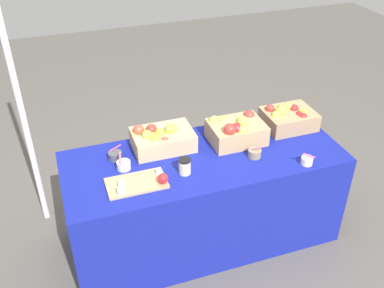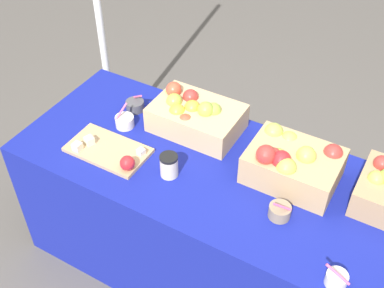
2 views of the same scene
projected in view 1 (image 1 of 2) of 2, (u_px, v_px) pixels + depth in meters
The scene contains 12 objects.
ground_plane at pixel (203, 235), 3.40m from camera, with size 10.00×10.00×0.00m, color #56514C.
table at pixel (203, 198), 3.20m from camera, with size 1.90×0.76×0.74m, color navy.
apple_crate_left at pixel (288, 118), 3.28m from camera, with size 0.37×0.29×0.18m.
apple_crate_middle at pixel (236, 131), 3.10m from camera, with size 0.38×0.28×0.21m.
apple_crate_right at pixel (161, 138), 3.04m from camera, with size 0.41×0.28×0.18m.
cutting_board_front at pixel (140, 183), 2.72m from camera, with size 0.37×0.21×0.08m.
sample_bowl_near at pixel (307, 161), 2.90m from camera, with size 0.10×0.08×0.10m.
sample_bowl_mid at pixel (255, 153), 2.97m from camera, with size 0.09×0.09×0.10m.
sample_bowl_far at pixel (115, 155), 2.95m from camera, with size 0.09×0.09×0.10m.
sample_bowl_extra at pixel (124, 165), 2.86m from camera, with size 0.09×0.09×0.11m.
coffee_cup at pixel (185, 166), 2.81m from camera, with size 0.08×0.08×0.11m.
tent_pole at pixel (20, 104), 3.01m from camera, with size 0.04×0.04×2.06m, color white.
Camera 1 is at (-0.88, -2.29, 2.45)m, focal length 41.38 mm.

